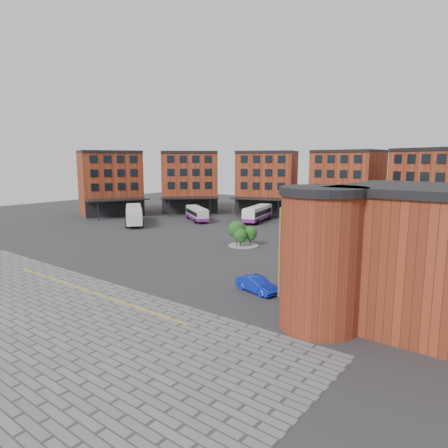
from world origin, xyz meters
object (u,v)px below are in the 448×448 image
Objects in this scene: bus_b at (197,213)px; bus_f at (400,238)px; blue_car at (257,284)px; bus_d at (335,221)px; bus_a at (134,214)px; tree_island at (241,233)px; bus_e at (369,225)px; bus_c at (258,213)px.

bus_b is 0.78× the size of bus_f.
blue_car is at bearing -97.09° from bus_b.
blue_car is (7.68, -37.45, -0.93)m from bus_d.
bus_d is 0.89× the size of bus_f.
bus_f is at bearing -61.11° from bus_b.
tree_island is at bearing -58.13° from bus_a.
bus_d is 0.89× the size of bus_e.
bus_c is at bearing -172.06° from bus_e.
bus_c reaches higher than bus_d.
bus_c is 23.03m from bus_e.
tree_island reaches higher than bus_b.
bus_d is (26.92, 7.09, 0.13)m from bus_b.
bus_f reaches higher than bus_e.
tree_island is 22.28m from bus_d.
bus_f is at bearing -41.12° from bus_e.
bus_d is at bearing 25.90° from blue_car.
bus_a is 1.05× the size of bus_d.
bus_b is 46.04m from blue_car.
tree_island is 0.38× the size of bus_a.
bus_a reaches higher than bus_f.
bus_c is at bearing -152.79° from bus_d.
bus_b is at bearing -159.62° from bus_e.
bus_a is at bearing 172.85° from tree_island.
bus_b is 40.96m from bus_f.
bus_c reaches higher than bus_b.
blue_car is (41.28, -19.36, -1.35)m from bus_a.
bus_a reaches higher than bus_b.
bus_b is 34.06m from bus_e.
tree_island is 22.00m from bus_f.
bus_d is 38.24m from blue_car.
tree_island is 0.45× the size of bus_b.
bus_a is at bearing -146.64° from bus_e.
bus_d is (33.60, 18.08, -0.43)m from bus_a.
blue_car is (-6.18, -26.59, -1.12)m from bus_f.
bus_e is 11.71m from bus_f.
bus_d is at bearing 177.64° from bus_e.
tree_island is 23.97m from bus_c.
bus_e reaches higher than bus_c.
tree_island is at bearing 53.73° from blue_car.
bus_a is 24.78m from bus_c.
bus_c is at bearing -23.33° from bus_b.
bus_e is at bearing -17.01° from bus_c.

